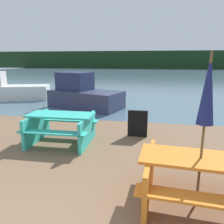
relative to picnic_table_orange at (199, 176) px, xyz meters
The scene contains 7 objects.
water 29.37m from the picnic_table_orange, 94.69° to the left, with size 60.00×50.00×0.00m.
far_treeline 49.35m from the picnic_table_orange, 92.79° to the left, with size 80.00×1.60×4.00m.
picnic_table_orange is the anchor object (origin of this frame).
picnic_table_teal 3.60m from the picnic_table_orange, 146.18° to the left, with size 1.68×1.40×0.78m.
umbrella_navy 1.26m from the picnic_table_orange, 90.00° to the right, with size 0.23×0.23×2.24m.
boat 7.30m from the picnic_table_orange, 120.82° to the left, with size 3.56×2.50×1.57m.
signboard 3.03m from the picnic_table_orange, 110.82° to the left, with size 0.55×0.08×0.75m.
Camera 1 is at (1.65, -0.73, 2.13)m, focal length 35.00 mm.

